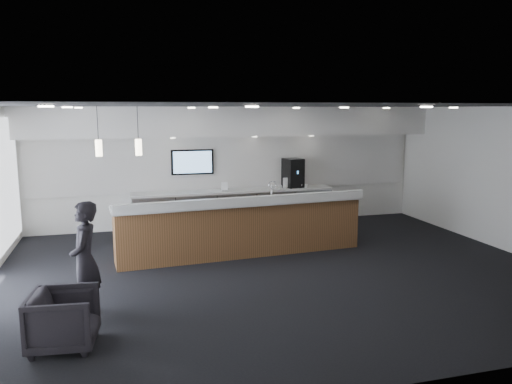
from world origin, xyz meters
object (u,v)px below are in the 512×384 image
object	(u,v)px
service_counter	(242,227)
lounge_guest	(85,260)
armchair	(64,319)
coffee_machine	(293,173)

from	to	relation	value
service_counter	lounge_guest	xyz separation A→B (m)	(-2.88, -2.41, 0.26)
armchair	lounge_guest	bearing A→B (deg)	-6.94
coffee_machine	lounge_guest	world-z (taller)	coffee_machine
armchair	service_counter	bearing A→B (deg)	-36.36
coffee_machine	lounge_guest	distance (m)	6.88
service_counter	coffee_machine	distance (m)	3.22
service_counter	lounge_guest	distance (m)	3.77
coffee_machine	armchair	distance (m)	7.75
service_counter	armchair	world-z (taller)	service_counter
service_counter	lounge_guest	bearing A→B (deg)	-144.29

